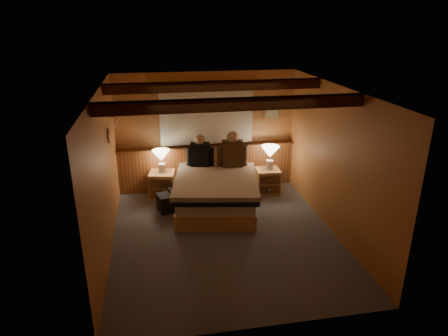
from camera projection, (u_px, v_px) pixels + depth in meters
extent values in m
plane|color=#494D57|center=(225.00, 236.00, 6.56)|extent=(4.20, 4.20, 0.00)
plane|color=#CD884C|center=(225.00, 90.00, 5.71)|extent=(4.20, 4.20, 0.00)
plane|color=#B67841|center=(206.00, 132.00, 8.07)|extent=(3.60, 0.00, 3.60)
plane|color=#B67841|center=(104.00, 176.00, 5.84)|extent=(0.00, 4.20, 4.20)
plane|color=#B67841|center=(335.00, 161.00, 6.43)|extent=(0.00, 4.20, 4.20)
plane|color=#B67841|center=(261.00, 237.00, 4.20)|extent=(3.60, 0.00, 3.60)
cube|color=brown|center=(207.00, 167.00, 8.28)|extent=(3.60, 0.12, 0.90)
cube|color=brown|center=(207.00, 147.00, 8.06)|extent=(3.60, 0.22, 0.04)
cylinder|color=#3F1F0F|center=(206.00, 90.00, 7.69)|extent=(2.10, 0.05, 0.05)
sphere|color=#3F1F0F|center=(151.00, 92.00, 7.52)|extent=(0.08, 0.08, 0.08)
sphere|color=#3F1F0F|center=(259.00, 89.00, 7.87)|extent=(0.08, 0.08, 0.08)
cube|color=beige|center=(207.00, 118.00, 7.90)|extent=(1.85, 0.08, 1.05)
cube|color=#3F1F0F|center=(233.00, 104.00, 5.19)|extent=(3.60, 0.15, 0.16)
cube|color=#3F1F0F|center=(215.00, 86.00, 6.57)|extent=(3.60, 0.15, 0.16)
cylinder|color=silver|center=(113.00, 114.00, 7.12)|extent=(0.03, 0.55, 0.03)
torus|color=silver|center=(115.00, 123.00, 7.03)|extent=(0.01, 0.21, 0.21)
torus|color=silver|center=(116.00, 120.00, 7.24)|extent=(0.01, 0.21, 0.21)
cube|color=tan|center=(272.00, 112.00, 8.15)|extent=(0.30, 0.03, 0.25)
cube|color=beige|center=(272.00, 113.00, 8.14)|extent=(0.24, 0.01, 0.19)
cube|color=tan|center=(216.00, 201.00, 7.49)|extent=(1.68, 2.05, 0.28)
cube|color=silver|center=(216.00, 189.00, 7.40)|extent=(1.63, 2.00, 0.22)
cube|color=black|center=(216.00, 187.00, 7.14)|extent=(1.67, 1.70, 0.07)
cube|color=pink|center=(216.00, 181.00, 7.23)|extent=(1.74, 1.89, 0.11)
cube|color=silver|center=(199.00, 166.00, 8.01)|extent=(0.60, 0.40, 0.15)
cube|color=silver|center=(234.00, 166.00, 8.01)|extent=(0.60, 0.40, 0.15)
cube|color=tan|center=(162.00, 185.00, 7.90)|extent=(0.55, 0.51, 0.53)
cube|color=brown|center=(161.00, 184.00, 7.67)|extent=(0.43, 0.09, 0.19)
cube|color=brown|center=(161.00, 194.00, 7.74)|extent=(0.43, 0.09, 0.19)
cylinder|color=silver|center=(161.00, 184.00, 7.67)|extent=(0.03, 0.03, 0.03)
cylinder|color=silver|center=(161.00, 194.00, 7.74)|extent=(0.03, 0.03, 0.03)
cube|color=tan|center=(267.00, 181.00, 8.11)|extent=(0.48, 0.43, 0.51)
cube|color=brown|center=(270.00, 180.00, 7.89)|extent=(0.41, 0.04, 0.18)
cube|color=brown|center=(270.00, 189.00, 7.96)|extent=(0.41, 0.04, 0.18)
cylinder|color=silver|center=(270.00, 180.00, 7.89)|extent=(0.03, 0.03, 0.03)
cylinder|color=silver|center=(270.00, 189.00, 7.96)|extent=(0.03, 0.03, 0.03)
cylinder|color=silver|center=(162.00, 168.00, 7.80)|extent=(0.13, 0.13, 0.17)
cylinder|color=silver|center=(162.00, 162.00, 7.76)|extent=(0.02, 0.02, 0.09)
cone|color=#F2E6BD|center=(161.00, 155.00, 7.71)|extent=(0.34, 0.34, 0.21)
cylinder|color=silver|center=(270.00, 165.00, 8.01)|extent=(0.14, 0.14, 0.18)
cylinder|color=silver|center=(270.00, 159.00, 7.97)|extent=(0.02, 0.02, 0.10)
cone|color=#F2E6BD|center=(270.00, 152.00, 7.91)|extent=(0.37, 0.37, 0.22)
cube|color=black|center=(200.00, 155.00, 7.77)|extent=(0.40, 0.29, 0.48)
cylinder|color=black|center=(189.00, 157.00, 7.79)|extent=(0.12, 0.12, 0.38)
cylinder|color=black|center=(211.00, 157.00, 7.77)|extent=(0.12, 0.12, 0.38)
sphere|color=tan|center=(200.00, 140.00, 7.66)|extent=(0.21, 0.21, 0.21)
cube|color=#452D1B|center=(232.00, 154.00, 7.74)|extent=(0.43, 0.29, 0.53)
cylinder|color=#452D1B|center=(220.00, 156.00, 7.75)|extent=(0.13, 0.13, 0.42)
cylinder|color=#452D1B|center=(244.00, 156.00, 7.77)|extent=(0.13, 0.13, 0.42)
sphere|color=tan|center=(233.00, 137.00, 7.62)|extent=(0.23, 0.23, 0.23)
cube|color=black|center=(173.00, 202.00, 7.41)|extent=(0.61, 0.46, 0.33)
cylinder|color=black|center=(172.00, 192.00, 7.34)|extent=(0.17, 0.34, 0.09)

